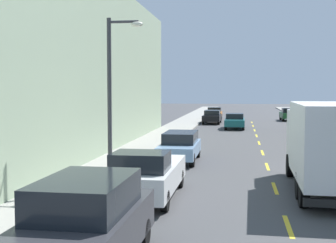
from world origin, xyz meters
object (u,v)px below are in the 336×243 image
parked_hatchback_orange (214,114)px  parked_hatchback_forest (289,114)px  parked_hatchback_silver (322,131)px  moving_teal_sedan (235,121)px  street_lamp (114,89)px  delivery_box_truck (328,142)px  parked_pickup_white (147,175)px  parked_sedan_black (212,117)px  parked_wagon_sky (180,146)px  parked_sedan_navy (307,124)px  parked_suv_charcoal (86,223)px

parked_hatchback_orange → parked_hatchback_forest: (8.63, -0.13, 0.00)m
parked_hatchback_silver → moving_teal_sedan: bearing=123.5°
moving_teal_sedan → street_lamp: bearing=-98.6°
delivery_box_truck → moving_teal_sedan: 27.10m
street_lamp → parked_pickup_white: bearing=-39.8°
street_lamp → parked_sedan_black: size_ratio=1.37×
parked_pickup_white → street_lamp: bearing=140.2°
parked_hatchback_orange → parked_hatchback_forest: 8.64m
parked_hatchback_orange → moving_teal_sedan: size_ratio=0.89×
street_lamp → parked_hatchback_forest: size_ratio=1.53×
parked_sedan_black → parked_wagon_sky: bearing=-90.3°
parked_wagon_sky → parked_sedan_navy: size_ratio=1.04×
parked_sedan_black → parked_hatchback_silver: (8.73, -15.67, 0.01)m
parked_pickup_white → parked_wagon_sky: bearing=89.4°
parked_suv_charcoal → parked_sedan_black: 41.33m
parked_suv_charcoal → parked_sedan_black: size_ratio=1.06×
parked_hatchback_orange → delivery_box_truck: bearing=-81.0°
parked_hatchback_forest → moving_teal_sedan: parked_hatchback_forest is taller
parked_wagon_sky → parked_hatchback_silver: bearing=50.7°
parked_wagon_sky → parked_hatchback_forest: (8.68, 32.22, -0.05)m
street_lamp → parked_sedan_navy: (10.21, 24.25, -3.01)m
delivery_box_truck → parked_hatchback_forest: 38.87m
parked_hatchback_forest → parked_hatchback_silver: 21.41m
parked_sedan_black → street_lamp: bearing=-92.9°
parked_sedan_black → parked_hatchback_silver: bearing=-60.9°
delivery_box_truck → parked_hatchback_forest: delivery_box_truck is taller
parked_sedan_navy → delivery_box_truck: bearing=-96.0°
parked_sedan_navy → moving_teal_sedan: 6.88m
parked_wagon_sky → parked_hatchback_silver: 13.98m
parked_suv_charcoal → moving_teal_sedan: 35.24m
parked_sedan_black → parked_hatchback_silver: 17.93m
parked_wagon_sky → parked_sedan_black: parked_wagon_sky is taller
parked_pickup_white → parked_hatchback_orange: parked_pickup_white is taller
street_lamp → parked_hatchback_forest: 40.83m
parked_wagon_sky → parked_sedan_navy: bearing=63.1°
parked_hatchback_forest → parked_hatchback_silver: bearing=-89.5°
delivery_box_truck → moving_teal_sedan: (-3.60, 26.84, -1.11)m
street_lamp → delivery_box_truck: bearing=4.7°
parked_pickup_white → moving_teal_sedan: 28.82m
parked_hatchback_orange → parked_hatchback_forest: same height
parked_suv_charcoal → parked_pickup_white: size_ratio=0.91×
parked_hatchback_orange → parked_hatchback_silver: (8.81, -21.54, 0.00)m
street_lamp → parked_sedan_black: (1.68, 33.67, -3.01)m
parked_suv_charcoal → parked_hatchback_forest: size_ratio=1.19×
delivery_box_truck → parked_suv_charcoal: delivery_box_truck is taller
delivery_box_truck → parked_wagon_sky: bearing=133.3°
parked_wagon_sky → parked_pickup_white: parked_pickup_white is taller
parked_pickup_white → parked_sedan_black: bearing=89.6°
street_lamp → parked_suv_charcoal: 8.28m
delivery_box_truck → parked_sedan_black: 33.60m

